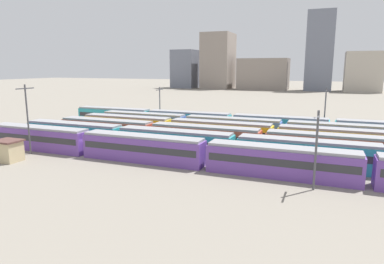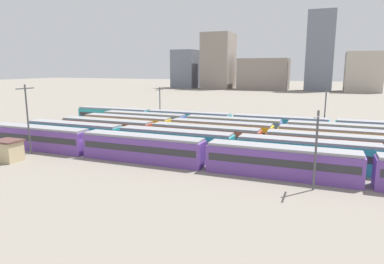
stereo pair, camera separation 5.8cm
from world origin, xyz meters
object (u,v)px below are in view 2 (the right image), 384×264
at_px(catenary_pole_1, 160,104).
at_px(signal_hut, 8,150).
at_px(catenary_pole_2, 27,116).
at_px(catenary_pole_3, 325,109).
at_px(catenary_pole_0, 316,146).
at_px(train_track_5, 232,123).
at_px(train_track_3, 338,140).
at_px(train_track_2, 330,147).
at_px(train_track_0, 206,154).

height_order(catenary_pole_1, signal_hut, catenary_pole_1).
relative_size(catenary_pole_2, signal_hut, 2.92).
relative_size(catenary_pole_1, catenary_pole_3, 0.93).
height_order(catenary_pole_0, catenary_pole_1, catenary_pole_1).
relative_size(train_track_5, catenary_pole_1, 8.67).
xyz_separation_m(train_track_3, train_track_5, (-19.63, 10.40, 0.00)).
relative_size(train_track_2, catenary_pole_1, 10.87).
xyz_separation_m(train_track_5, catenary_pole_1, (-17.73, 2.80, 2.93)).
distance_m(train_track_3, signal_hut, 48.46).
relative_size(train_track_5, catenary_pole_3, 8.08).
bearing_deg(catenary_pole_1, train_track_5, -8.96).
distance_m(train_track_2, train_track_5, 24.27).
bearing_deg(train_track_2, train_track_3, 78.68).
distance_m(catenary_pole_0, catenary_pole_1, 47.23).
bearing_deg(train_track_0, catenary_pole_0, -13.65).
distance_m(train_track_3, catenary_pole_3, 13.86).
height_order(train_track_3, signal_hut, train_track_3).
bearing_deg(train_track_2, catenary_pole_0, -96.76).
distance_m(train_track_5, signal_hut, 40.34).
bearing_deg(catenary_pole_1, catenary_pole_0, -42.71).
height_order(catenary_pole_1, catenary_pole_2, catenary_pole_2).
distance_m(catenary_pole_0, signal_hut, 40.53).
distance_m(train_track_3, catenary_pole_1, 39.73).
relative_size(train_track_3, train_track_5, 1.25).
xyz_separation_m(catenary_pole_1, signal_hut, (-5.52, -35.77, -3.28)).
bearing_deg(catenary_pole_0, train_track_5, 120.14).
xyz_separation_m(train_track_0, catenary_pole_3, (13.79, 28.90, 3.26)).
bearing_deg(catenary_pole_2, catenary_pole_0, -0.67).
xyz_separation_m(catenary_pole_3, signal_hut, (-40.68, -35.87, -3.61)).
bearing_deg(train_track_3, catenary_pole_3, 99.41).
xyz_separation_m(train_track_2, catenary_pole_2, (-42.30, -13.17, 3.91)).
relative_size(train_track_3, catenary_pole_2, 8.90).
distance_m(train_track_3, catenary_pole_0, 19.25).
bearing_deg(train_track_5, train_track_2, -40.00).
bearing_deg(train_track_2, catenary_pole_3, 93.60).
relative_size(train_track_5, catenary_pole_2, 7.10).
xyz_separation_m(train_track_2, train_track_5, (-18.59, 15.60, 0.00)).
bearing_deg(signal_hut, train_track_2, 22.55).
distance_m(train_track_3, train_track_5, 22.22).
relative_size(train_track_2, catenary_pole_0, 10.88).
bearing_deg(train_track_5, catenary_pole_0, -59.86).
height_order(train_track_0, train_track_2, same).
bearing_deg(catenary_pole_1, train_track_2, -26.86).
height_order(catenary_pole_1, catenary_pole_3, catenary_pole_3).
bearing_deg(catenary_pole_3, train_track_5, -170.57).
xyz_separation_m(train_track_0, train_track_5, (-3.64, 26.00, 0.00)).
relative_size(catenary_pole_1, signal_hut, 2.39).
bearing_deg(train_track_0, catenary_pole_3, 64.48).
bearing_deg(train_track_2, signal_hut, -157.45).
xyz_separation_m(train_track_5, signal_hut, (-23.25, -32.97, -0.35)).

